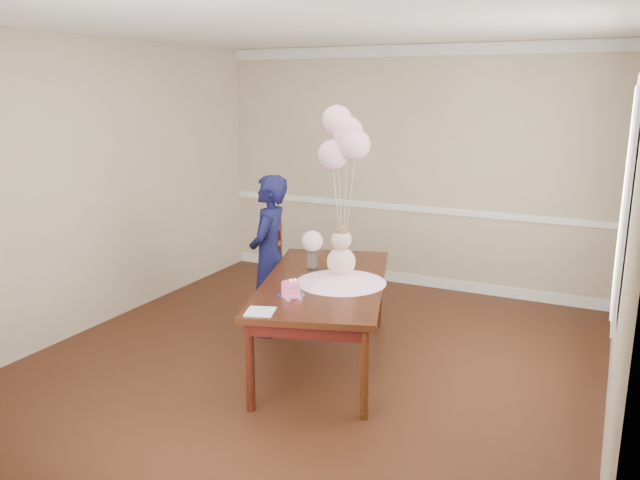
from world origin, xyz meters
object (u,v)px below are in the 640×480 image
Objects in this scene: dining_chair_seat at (291,282)px; woman at (269,256)px; birthday_cake at (291,289)px; dining_table_top at (324,283)px.

woman is (-0.10, -0.23, 0.30)m from dining_chair_seat.
birthday_cake is 0.10× the size of woman.
woman reaches higher than dining_table_top.
woman is at bearing 136.03° from dining_table_top.
dining_table_top is 4.40× the size of dining_chair_seat.
woman is at bearing 129.17° from birthday_cake.
birthday_cake is at bearing 27.36° from woman.
birthday_cake reaches higher than dining_chair_seat.
woman is (-0.68, 0.83, -0.03)m from birthday_cake.
dining_table_top is 0.48m from birthday_cake.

